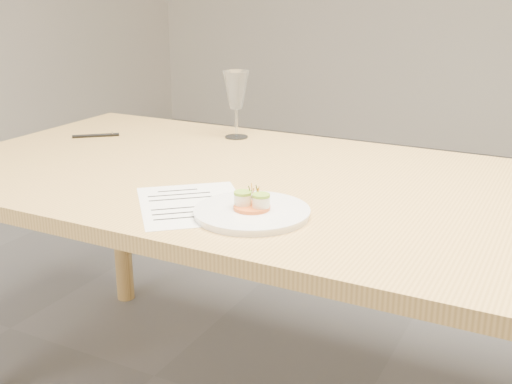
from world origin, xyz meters
The scene contains 5 objects.
dining_table centered at (0.00, 0.00, 0.68)m, with size 2.40×1.00×0.75m.
dinner_plate centered at (-0.15, -0.28, 0.76)m, with size 0.26×0.26×0.07m.
recipe_sheet centered at (-0.31, -0.28, 0.75)m, with size 0.38×0.39×0.00m.
ballpoint_pen centered at (-0.97, 0.15, 0.76)m, with size 0.12×0.11×0.01m.
wine_glass_0 centered at (-0.55, 0.36, 0.91)m, with size 0.09×0.09×0.22m.
Camera 1 is at (0.48, -1.47, 1.25)m, focal length 45.00 mm.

